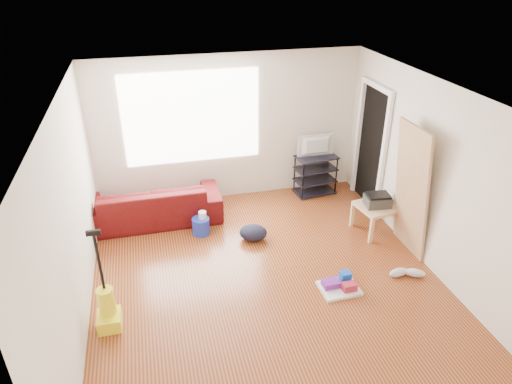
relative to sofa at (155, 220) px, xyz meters
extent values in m
cube|color=#51260F|center=(1.37, -1.95, 0.00)|extent=(4.50, 5.00, 0.01)
cube|color=white|center=(1.37, -1.95, 2.50)|extent=(4.50, 5.00, 0.01)
cube|color=silver|center=(1.37, 0.55, 1.25)|extent=(4.50, 0.01, 2.50)
cube|color=silver|center=(1.37, -4.45, 1.25)|extent=(4.50, 0.01, 2.50)
cube|color=silver|center=(-0.88, -1.95, 1.25)|extent=(0.01, 5.00, 2.50)
cube|color=silver|center=(3.62, -1.95, 1.25)|extent=(0.01, 5.00, 2.50)
cube|color=white|center=(0.77, 0.53, 1.50)|extent=(2.20, 0.01, 1.50)
cube|color=white|center=(3.58, -0.70, 1.00)|extent=(0.06, 0.08, 2.00)
cube|color=white|center=(3.58, 0.20, 1.00)|extent=(0.06, 0.08, 2.00)
cube|color=white|center=(3.58, -0.25, 2.04)|extent=(0.06, 0.98, 0.08)
cube|color=black|center=(3.62, -0.25, 1.00)|extent=(0.01, 0.86, 1.98)
imported|color=#33070F|center=(0.00, 0.00, 0.00)|extent=(2.16, 0.84, 0.63)
cube|color=black|center=(2.86, 0.27, 0.03)|extent=(0.75, 0.49, 0.03)
cube|color=black|center=(2.86, 0.27, 0.25)|extent=(0.75, 0.49, 0.03)
cube|color=black|center=(2.86, 0.27, 0.48)|extent=(0.75, 0.49, 0.03)
cube|color=black|center=(2.86, 0.27, 0.70)|extent=(0.75, 0.49, 0.03)
cylinder|color=black|center=(2.56, 0.06, 0.36)|extent=(0.02, 0.02, 0.71)
cylinder|color=black|center=(2.52, 0.40, 0.36)|extent=(0.02, 0.02, 0.71)
cylinder|color=black|center=(3.21, 0.14, 0.36)|extent=(0.02, 0.02, 0.71)
cylinder|color=black|center=(3.17, 0.48, 0.36)|extent=(0.02, 0.02, 0.71)
imported|color=black|center=(2.86, 0.27, 0.90)|extent=(0.66, 0.09, 0.38)
cube|color=#DEB67E|center=(3.32, -1.15, 0.42)|extent=(0.63, 0.63, 0.05)
cube|color=#DEB67E|center=(3.12, -1.44, 0.20)|extent=(0.05, 0.05, 0.40)
cube|color=#DEB67E|center=(3.04, -0.95, 0.20)|extent=(0.05, 0.05, 0.40)
cube|color=#DEB67E|center=(3.61, -1.36, 0.20)|extent=(0.05, 0.05, 0.40)
cube|color=#DEB67E|center=(3.53, -0.86, 0.20)|extent=(0.05, 0.05, 0.40)
cube|color=#303030|center=(3.32, -1.15, 0.53)|extent=(0.40, 0.32, 0.16)
cube|color=black|center=(3.32, -1.15, 0.63)|extent=(0.36, 0.29, 0.04)
cylinder|color=#1C33B3|center=(0.68, -0.58, 0.00)|extent=(0.32, 0.32, 0.27)
cylinder|color=white|center=(0.72, -0.57, 0.19)|extent=(0.12, 0.12, 0.11)
cube|color=white|center=(2.23, -2.34, 0.02)|extent=(0.51, 0.41, 0.04)
cube|color=maroon|center=(2.33, -2.42, 0.09)|extent=(0.18, 0.12, 0.10)
cube|color=#6A218A|center=(2.13, -2.29, 0.08)|extent=(0.22, 0.17, 0.08)
cube|color=blue|center=(2.35, -2.24, 0.11)|extent=(0.14, 0.12, 0.14)
ellipsoid|color=black|center=(1.43, -0.93, 0.00)|extent=(0.51, 0.46, 0.23)
ellipsoid|color=silver|center=(3.12, -2.27, 0.06)|extent=(0.29, 0.15, 0.11)
ellipsoid|color=silver|center=(3.33, -2.33, 0.06)|extent=(0.30, 0.24, 0.11)
cube|color=yellow|center=(-0.63, -2.30, 0.09)|extent=(0.27, 0.31, 0.17)
cylinder|color=yellow|center=(-0.63, -2.25, 0.34)|extent=(0.19, 0.19, 0.33)
cylinder|color=black|center=(-0.63, -2.22, 0.86)|extent=(0.03, 0.03, 0.72)
cube|color=black|center=(-0.63, -2.22, 1.25)|extent=(0.15, 0.04, 0.06)
cube|color=tan|center=(3.50, -1.69, 0.00)|extent=(0.24, 0.77, 1.91)
camera|label=1|loc=(0.06, -6.57, 3.89)|focal=32.00mm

